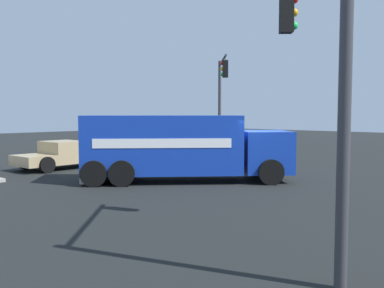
# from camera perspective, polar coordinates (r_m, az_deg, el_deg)

# --- Properties ---
(ground_plane) EXTENTS (100.00, 100.00, 0.00)m
(ground_plane) POSITION_cam_1_polar(r_m,az_deg,el_deg) (18.19, 7.65, -4.78)
(ground_plane) COLOR black
(delivery_truck) EXTENTS (7.55, 7.82, 2.69)m
(delivery_truck) POSITION_cam_1_polar(r_m,az_deg,el_deg) (17.84, -1.50, -0.32)
(delivery_truck) COLOR #1438AD
(delivery_truck) RESTS_ON ground
(traffic_light_primary) EXTENTS (3.11, 3.19, 6.15)m
(traffic_light_primary) POSITION_cam_1_polar(r_m,az_deg,el_deg) (8.47, 16.31, 12.47)
(traffic_light_primary) COLOR #38383D
(traffic_light_primary) RESTS_ON ground
(traffic_light_secondary) EXTENTS (3.47, 3.65, 6.23)m
(traffic_light_secondary) POSITION_cam_1_polar(r_m,az_deg,el_deg) (27.60, 3.84, 6.83)
(traffic_light_secondary) COLOR #38383D
(traffic_light_secondary) RESTS_ON ground
(pickup_tan) EXTENTS (2.36, 5.25, 1.38)m
(pickup_tan) POSITION_cam_1_polar(r_m,az_deg,el_deg) (23.07, -16.11, -1.22)
(pickup_tan) COLOR tan
(pickup_tan) RESTS_ON ground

